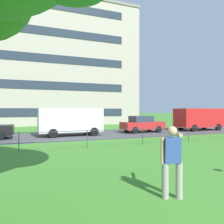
# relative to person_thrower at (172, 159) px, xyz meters

# --- Properties ---
(street_strip) EXTENTS (80.00, 6.88, 0.01)m
(street_strip) POSITION_rel_person_thrower_xyz_m (-0.19, 13.42, -0.90)
(street_strip) COLOR #4C4C51
(street_strip) RESTS_ON ground
(park_fence) EXTENTS (33.98, 0.04, 1.00)m
(park_fence) POSITION_rel_person_thrower_xyz_m (-0.19, 7.16, -0.24)
(park_fence) COLOR #333833
(park_fence) RESTS_ON ground
(person_thrower) EXTENTS (0.71, 0.70, 1.67)m
(person_thrower) POSITION_rel_person_thrower_xyz_m (0.00, 0.00, 0.00)
(person_thrower) COLOR gray
(person_thrower) RESTS_ON ground
(panel_van_right) EXTENTS (5.05, 2.20, 2.24)m
(panel_van_right) POSITION_rel_person_thrower_xyz_m (0.02, 13.29, 0.37)
(panel_van_right) COLOR silver
(panel_van_right) RESTS_ON ground
(car_red_far_right) EXTENTS (4.06, 1.93, 1.54)m
(car_red_far_right) POSITION_rel_person_thrower_xyz_m (6.74, 13.62, -0.13)
(car_red_far_right) COLOR red
(car_red_far_right) RESTS_ON ground
(panel_van_left) EXTENTS (5.05, 2.21, 2.24)m
(panel_van_left) POSITION_rel_person_thrower_xyz_m (13.26, 13.39, 0.37)
(panel_van_left) COLOR red
(panel_van_left) RESTS_ON ground
(apartment_building_background) EXTENTS (37.53, 10.79, 18.22)m
(apartment_building_background) POSITION_rel_person_thrower_xyz_m (-5.94, 30.59, 8.21)
(apartment_building_background) COLOR #ADA393
(apartment_building_background) RESTS_ON ground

